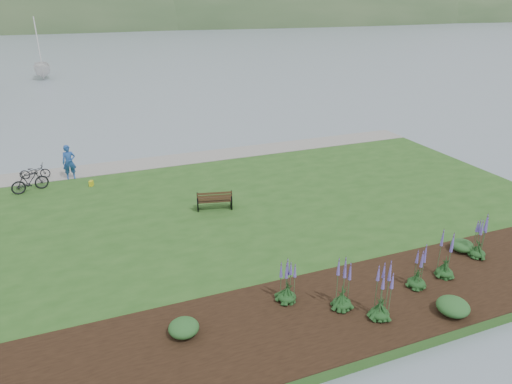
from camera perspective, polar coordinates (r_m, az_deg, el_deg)
ground at (r=22.86m, az=-7.32°, el=-2.35°), size 600.00×600.00×0.00m
lawn at (r=21.02m, az=-5.96°, el=-4.03°), size 34.00×20.00×0.40m
shoreline_path at (r=28.98m, az=-10.84°, el=3.86°), size 34.00×2.20×0.03m
garden_bed at (r=15.93m, az=12.95°, el=-13.36°), size 24.00×4.40×0.04m
far_hillside at (r=191.98m, az=-14.91°, el=19.37°), size 580.00×80.00×38.00m
park_bench at (r=21.74m, az=-5.21°, el=-0.98°), size 1.76×1.01×1.03m
person at (r=27.29m, az=-22.38°, el=3.80°), size 0.84×0.59×2.28m
bicycle_a at (r=28.34m, az=-25.93°, el=2.32°), size 0.75×1.67×0.84m
bicycle_b at (r=26.46m, az=-26.44°, el=1.20°), size 1.18×1.95×1.13m
sailboat at (r=68.10m, az=-24.94°, el=12.73°), size 9.51×9.68×24.48m
pannier at (r=26.13m, az=-19.90°, el=1.02°), size 0.26×0.31×0.29m
echium_0 at (r=14.86m, az=15.51°, el=-11.94°), size 0.62×0.62×2.24m
echium_1 at (r=16.86m, az=19.63°, el=-9.29°), size 0.62×0.62×1.75m
echium_2 at (r=17.80m, az=22.73°, el=-7.76°), size 0.62×0.62×1.89m
echium_3 at (r=19.55m, az=26.23°, el=-5.14°), size 0.62×0.62×1.97m
echium_4 at (r=15.21m, az=3.95°, el=-11.12°), size 0.62×0.62×1.79m
echium_5 at (r=15.09m, az=10.86°, el=-11.40°), size 0.62×0.62×2.10m
shrub_0 at (r=14.34m, az=-9.02°, el=-16.41°), size 0.92×0.92×0.46m
shrub_1 at (r=16.20m, az=23.40°, el=-12.99°), size 1.03×1.03×0.52m
shrub_2 at (r=20.01m, az=24.36°, el=-6.11°), size 0.90×0.90×0.45m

